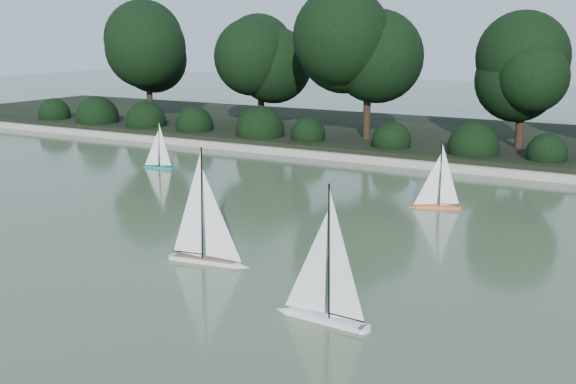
{
  "coord_description": "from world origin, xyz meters",
  "views": [
    {
      "loc": [
        5.08,
        -7.25,
        3.2
      ],
      "look_at": [
        -0.55,
        2.41,
        0.7
      ],
      "focal_mm": 45.0,
      "sensor_mm": 36.0,
      "label": 1
    }
  ],
  "objects_px": {
    "sailboat_orange": "(433,197)",
    "sailboat_white_a": "(319,297)",
    "sailboat_white_b": "(211,245)",
    "sailboat_teal": "(156,160)"
  },
  "relations": [
    {
      "from": "sailboat_white_b",
      "to": "sailboat_orange",
      "type": "height_order",
      "value": "sailboat_white_b"
    },
    {
      "from": "sailboat_white_a",
      "to": "sailboat_teal",
      "type": "distance_m",
      "value": 9.94
    },
    {
      "from": "sailboat_orange",
      "to": "sailboat_white_a",
      "type": "bearing_deg",
      "value": -83.65
    },
    {
      "from": "sailboat_white_b",
      "to": "sailboat_orange",
      "type": "distance_m",
      "value": 4.97
    },
    {
      "from": "sailboat_orange",
      "to": "sailboat_teal",
      "type": "relative_size",
      "value": 1.11
    },
    {
      "from": "sailboat_white_a",
      "to": "sailboat_teal",
      "type": "bearing_deg",
      "value": 140.88
    },
    {
      "from": "sailboat_orange",
      "to": "sailboat_white_b",
      "type": "bearing_deg",
      "value": -108.98
    },
    {
      "from": "sailboat_white_b",
      "to": "sailboat_orange",
      "type": "relative_size",
      "value": 1.3
    },
    {
      "from": "sailboat_orange",
      "to": "sailboat_teal",
      "type": "bearing_deg",
      "value": 175.73
    },
    {
      "from": "sailboat_white_a",
      "to": "sailboat_orange",
      "type": "xyz_separation_m",
      "value": [
        -0.64,
        5.74,
        -0.06
      ]
    }
  ]
}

